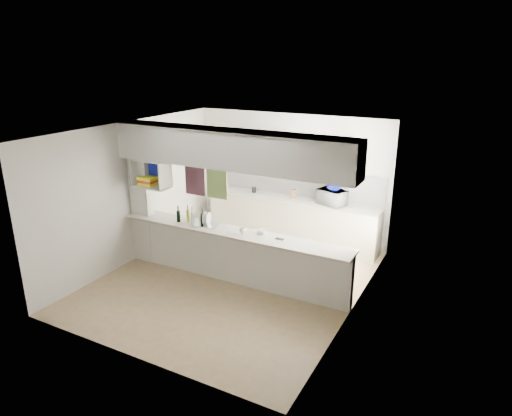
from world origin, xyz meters
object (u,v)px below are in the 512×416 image
Objects in this scene: microwave at (332,197)px; wine_bottles at (190,217)px; bowl at (334,189)px; dish_rack at (207,220)px.

wine_bottles is at bearing 69.05° from microwave.
wine_bottles is (-1.87, -2.14, -0.22)m from bowl.
bowl is 0.53× the size of wine_bottles.
bowl reaches higher than microwave.
wine_bottles reaches higher than microwave.
wine_bottles is (-1.83, -2.15, -0.03)m from microwave.
microwave is at bearing 155.34° from bowl.
wine_bottles reaches higher than dish_rack.
dish_rack is 0.31m from wine_bottles.
bowl is at bearing 40.75° from dish_rack.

